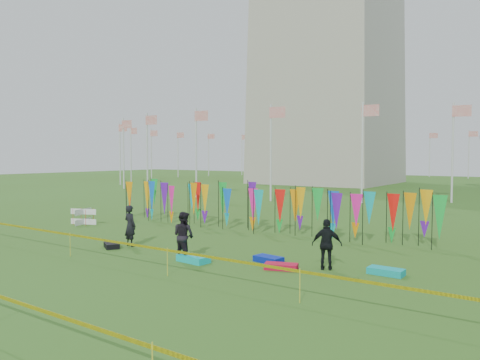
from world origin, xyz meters
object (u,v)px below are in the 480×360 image
Objects in this scene: box_kite at (83,217)px; kite_bag_blue at (268,259)px; person_right at (327,244)px; kite_bag_turquoise at (193,259)px; kite_bag_teal at (386,271)px; person_left at (130,226)px; person_mid at (184,236)px; kite_bag_red at (281,266)px; kite_bag_black at (112,245)px.

kite_bag_blue is (13.05, -1.89, -0.33)m from box_kite.
person_right is 4.72m from kite_bag_turquoise.
person_left is at bearing -171.89° from kite_bag_teal.
person_mid is 1.72× the size of kite_bag_blue.
person_left is at bearing -178.91° from kite_bag_red.
kite_bag_turquoise is (0.53, -0.08, -0.76)m from person_mid.
kite_bag_black is (-7.53, -0.83, 0.00)m from kite_bag_red.
person_mid is 1.97× the size of kite_bag_black.
kite_bag_blue reaches higher than kite_bag_black.
kite_bag_teal is at bearing 9.57° from kite_bag_blue.
box_kite is 15.30m from person_right.
box_kite is at bearing 162.61° from kite_bag_turquoise.
kite_bag_blue reaches higher than kite_bag_teal.
person_left is 10.38m from kite_bag_teal.
person_right reaches higher than box_kite.
box_kite reaches higher than kite_bag_turquoise.
person_mid is 5.14m from person_right.
kite_bag_turquoise reaches higher than kite_bag_blue.
kite_bag_red is at bearing 15.39° from kite_bag_turquoise.
person_left is 8.49m from person_right.
person_mid reaches higher than kite_bag_turquoise.
kite_bag_teal is at bearing -159.58° from person_mid.
person_right is at bearing -166.92° from person_left.
box_kite is at bearing 175.89° from kite_bag_teal.
person_right is at bearing 21.28° from kite_bag_turquoise.
person_mid reaches higher than box_kite.
person_right is at bearing -158.65° from person_mid.
kite_bag_blue is at bearing 143.84° from kite_bag_red.
person_right reaches higher than kite_bag_red.
kite_bag_red is 7.57m from kite_bag_black.
person_left is 3.61m from person_mid.
person_left is 0.98× the size of person_mid.
person_right is 1.53× the size of kite_bag_teal.
kite_bag_turquoise is (-4.35, -1.69, -0.73)m from person_right.
person_right reaches higher than kite_bag_turquoise.
kite_bag_turquoise is 1.33× the size of kite_bag_black.
person_right is at bearing 4.95° from kite_bag_blue.
kite_bag_teal is (3.07, 1.32, 0.01)m from kite_bag_red.
person_left is 1.45× the size of kite_bag_turquoise.
person_mid is 3.98m from kite_bag_black.
kite_bag_black is at bearing -11.14° from person_right.
kite_bag_black is at bearing 179.72° from kite_bag_turquoise.
kite_bag_blue is 0.93× the size of kite_bag_teal.
box_kite is at bearing 171.75° from kite_bag_blue.
person_right is 2.02m from kite_bag_teal.
kite_bag_red is 1.22× the size of kite_bag_black.
kite_bag_blue is at bearing -8.25° from box_kite.
kite_bag_turquoise is (10.86, -3.40, -0.32)m from box_kite.
person_left is 1.56× the size of kite_bag_teal.
kite_bag_blue is at bearing -16.98° from person_right.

